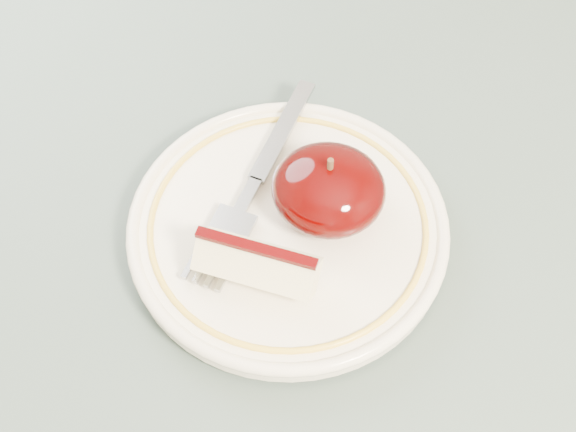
% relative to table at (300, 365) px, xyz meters
% --- Properties ---
extents(table, '(0.90, 0.90, 0.75)m').
position_rel_table_xyz_m(table, '(0.00, 0.00, 0.00)').
color(table, brown).
rests_on(table, ground).
extents(plate, '(0.21, 0.21, 0.02)m').
position_rel_table_xyz_m(plate, '(-0.02, 0.05, 0.10)').
color(plate, '#EAE3C4').
rests_on(plate, table).
extents(apple_half, '(0.07, 0.07, 0.05)m').
position_rel_table_xyz_m(apple_half, '(0.00, 0.07, 0.13)').
color(apple_half, black).
rests_on(apple_half, plate).
extents(apple_wedge, '(0.08, 0.04, 0.04)m').
position_rel_table_xyz_m(apple_wedge, '(-0.03, 0.01, 0.12)').
color(apple_wedge, beige).
rests_on(apple_wedge, plate).
extents(fork, '(0.05, 0.18, 0.00)m').
position_rel_table_xyz_m(fork, '(-0.05, 0.08, 0.11)').
color(fork, '#979A9F').
rests_on(fork, plate).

